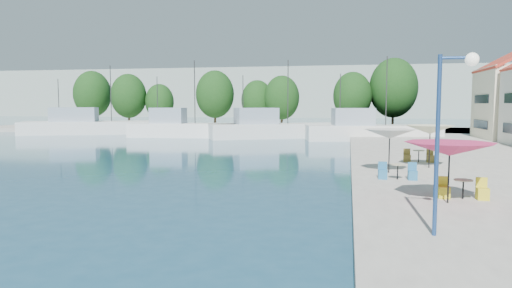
% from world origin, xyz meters
% --- Properties ---
extents(quay_far, '(90.00, 16.00, 0.60)m').
position_xyz_m(quay_far, '(-8.00, 67.00, 0.30)').
color(quay_far, gray).
rests_on(quay_far, ground).
extents(hill_west, '(180.00, 40.00, 16.00)m').
position_xyz_m(hill_west, '(-30.00, 160.00, 8.00)').
color(hill_west, '#919E92').
rests_on(hill_west, ground).
extents(hill_east, '(140.00, 40.00, 12.00)m').
position_xyz_m(hill_east, '(40.00, 180.00, 6.00)').
color(hill_east, '#919E92').
rests_on(hill_east, ground).
extents(trawler_01, '(20.75, 12.51, 10.20)m').
position_xyz_m(trawler_01, '(-30.13, 57.70, 1.07)').
color(trawler_01, silver).
rests_on(trawler_01, ground).
extents(trawler_02, '(14.41, 4.83, 10.20)m').
position_xyz_m(trawler_02, '(-15.32, 53.99, 1.07)').
color(trawler_02, white).
rests_on(trawler_02, ground).
extents(trawler_03, '(16.92, 11.40, 10.20)m').
position_xyz_m(trawler_03, '(-3.69, 55.07, 1.07)').
color(trawler_03, silver).
rests_on(trawler_03, ground).
extents(trawler_04, '(15.87, 6.93, 10.20)m').
position_xyz_m(trawler_04, '(8.16, 53.36, 1.07)').
color(trawler_04, silver).
rests_on(trawler_04, ground).
extents(tree_01, '(6.35, 6.35, 9.41)m').
position_xyz_m(tree_01, '(-37.76, 70.35, 6.03)').
color(tree_01, '#3F2B19').
rests_on(tree_01, quay_far).
extents(tree_02, '(5.86, 5.86, 8.68)m').
position_xyz_m(tree_02, '(-30.10, 68.63, 5.61)').
color(tree_02, '#3F2B19').
rests_on(tree_02, quay_far).
extents(tree_03, '(4.74, 4.74, 7.01)m').
position_xyz_m(tree_03, '(-25.11, 69.75, 4.65)').
color(tree_03, '#3F2B19').
rests_on(tree_03, quay_far).
extents(tree_04, '(6.13, 6.13, 9.08)m').
position_xyz_m(tree_04, '(-15.37, 69.26, 5.84)').
color(tree_04, '#3F2B19').
rests_on(tree_04, quay_far).
extents(tree_05, '(5.04, 5.04, 7.46)m').
position_xyz_m(tree_05, '(-8.46, 69.37, 4.90)').
color(tree_05, '#3F2B19').
rests_on(tree_05, quay_far).
extents(tree_06, '(5.45, 5.45, 8.07)m').
position_xyz_m(tree_06, '(-4.38, 68.40, 5.25)').
color(tree_06, '#3F2B19').
rests_on(tree_06, quay_far).
extents(tree_07, '(5.74, 5.74, 8.49)m').
position_xyz_m(tree_07, '(6.30, 68.43, 5.50)').
color(tree_07, '#3F2B19').
rests_on(tree_07, quay_far).
extents(tree_08, '(7.11, 7.11, 10.53)m').
position_xyz_m(tree_08, '(12.27, 69.43, 6.68)').
color(tree_08, '#3F2B19').
rests_on(tree_08, quay_far).
extents(umbrella_pink, '(3.27, 3.27, 2.27)m').
position_xyz_m(umbrella_pink, '(9.46, 16.10, 2.61)').
color(umbrella_pink, black).
rests_on(umbrella_pink, quay_right).
extents(umbrella_white, '(2.70, 2.70, 2.33)m').
position_xyz_m(umbrella_white, '(7.95, 23.45, 2.68)').
color(umbrella_white, black).
rests_on(umbrella_white, quay_right).
extents(umbrella_cream, '(2.77, 2.77, 2.46)m').
position_xyz_m(umbrella_cream, '(10.38, 25.87, 2.81)').
color(umbrella_cream, black).
rests_on(umbrella_cream, quay_right).
extents(cafe_table_01, '(1.82, 0.70, 0.76)m').
position_xyz_m(cafe_table_01, '(10.18, 16.97, 0.89)').
color(cafe_table_01, black).
rests_on(cafe_table_01, quay_right).
extents(cafe_table_02, '(1.82, 0.70, 0.76)m').
position_xyz_m(cafe_table_02, '(8.18, 21.23, 0.89)').
color(cafe_table_02, black).
rests_on(cafe_table_02, quay_right).
extents(cafe_table_03, '(1.82, 0.70, 0.76)m').
position_xyz_m(cafe_table_03, '(10.18, 28.45, 0.89)').
color(cafe_table_03, black).
rests_on(cafe_table_03, quay_right).
extents(street_lamp, '(1.04, 0.36, 5.03)m').
position_xyz_m(street_lamp, '(8.52, 11.56, 4.09)').
color(street_lamp, navy).
rests_on(street_lamp, quay_right).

